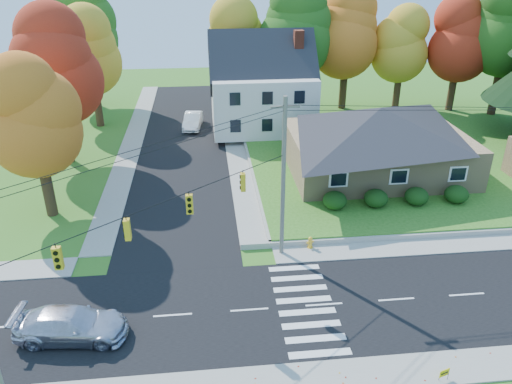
% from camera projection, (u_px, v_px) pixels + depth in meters
% --- Properties ---
extents(ground, '(120.00, 120.00, 0.00)m').
position_uv_depth(ground, '(324.00, 305.00, 26.62)').
color(ground, '#3D7923').
extents(road_main, '(90.00, 8.00, 0.02)m').
position_uv_depth(road_main, '(324.00, 305.00, 26.61)').
color(road_main, black).
rests_on(road_main, ground).
extents(road_cross, '(8.00, 44.00, 0.02)m').
position_uv_depth(road_cross, '(184.00, 142.00, 49.06)').
color(road_cross, black).
rests_on(road_cross, ground).
extents(sidewalk_north, '(90.00, 2.00, 0.08)m').
position_uv_depth(sidewalk_north, '(306.00, 253.00, 31.07)').
color(sidewalk_north, '#9C9A90').
rests_on(sidewalk_north, ground).
extents(sidewalk_south, '(90.00, 2.00, 0.08)m').
position_uv_depth(sidewalk_south, '(350.00, 376.00, 22.14)').
color(sidewalk_south, '#9C9A90').
rests_on(sidewalk_south, ground).
extents(lawn, '(30.00, 30.00, 0.50)m').
position_uv_depth(lawn, '(409.00, 149.00, 46.51)').
color(lawn, '#3D7923').
rests_on(lawn, ground).
extents(ranch_house, '(14.60, 10.60, 5.40)m').
position_uv_depth(ranch_house, '(378.00, 139.00, 40.24)').
color(ranch_house, tan).
rests_on(ranch_house, lawn).
extents(colonial_house, '(10.40, 8.40, 9.60)m').
position_uv_depth(colonial_house, '(263.00, 88.00, 49.61)').
color(colonial_house, silver).
rests_on(colonial_house, lawn).
extents(hedge_row, '(10.70, 1.70, 1.27)m').
position_uv_depth(hedge_row, '(396.00, 197.00, 35.59)').
color(hedge_row, '#163A10').
rests_on(hedge_row, lawn).
extents(traffic_infrastructure, '(38.10, 10.66, 10.00)m').
position_uv_depth(traffic_infrastructure, '(321.00, 208.00, 25.55)').
color(traffic_infrastructure, '#666059').
rests_on(traffic_infrastructure, ground).
extents(tree_lot_0, '(6.72, 6.72, 12.51)m').
position_uv_depth(tree_lot_0, '(237.00, 40.00, 53.13)').
color(tree_lot_0, '#3F2A19').
rests_on(tree_lot_0, lawn).
extents(tree_lot_1, '(7.84, 7.84, 14.60)m').
position_uv_depth(tree_lot_1, '(295.00, 28.00, 52.24)').
color(tree_lot_1, '#3F2A19').
rests_on(tree_lot_1, lawn).
extents(tree_lot_2, '(7.28, 7.28, 13.56)m').
position_uv_depth(tree_lot_2, '(347.00, 32.00, 54.00)').
color(tree_lot_2, '#3F2A19').
rests_on(tree_lot_2, lawn).
extents(tree_lot_3, '(6.16, 6.16, 11.47)m').
position_uv_depth(tree_lot_3, '(403.00, 45.00, 54.26)').
color(tree_lot_3, '#3F2A19').
rests_on(tree_lot_3, lawn).
extents(tree_lot_4, '(6.72, 6.72, 12.51)m').
position_uv_depth(tree_lot_4, '(461.00, 39.00, 53.66)').
color(tree_lot_4, '#3F2A19').
rests_on(tree_lot_4, lawn).
extents(tree_lot_5, '(8.40, 8.40, 15.64)m').
position_uv_depth(tree_lot_5, '(510.00, 22.00, 51.40)').
color(tree_lot_5, '#3F2A19').
rests_on(tree_lot_5, lawn).
extents(tree_west_0, '(6.16, 6.16, 11.47)m').
position_uv_depth(tree_west_0, '(33.00, 118.00, 32.55)').
color(tree_west_0, '#3F2A19').
rests_on(tree_west_0, ground).
extents(tree_west_1, '(7.28, 7.28, 13.56)m').
position_uv_depth(tree_west_1, '(53.00, 66.00, 40.81)').
color(tree_west_1, '#3F2A19').
rests_on(tree_west_1, ground).
extents(tree_west_2, '(6.72, 6.72, 12.51)m').
position_uv_depth(tree_west_2, '(90.00, 51.00, 50.12)').
color(tree_west_2, '#3F2A19').
rests_on(tree_west_2, ground).
extents(tree_west_3, '(7.84, 7.84, 14.60)m').
position_uv_depth(tree_west_3, '(84.00, 27.00, 56.50)').
color(tree_west_3, '#3F2A19').
rests_on(tree_west_3, ground).
extents(silver_sedan, '(5.58, 2.73, 1.56)m').
position_uv_depth(silver_sedan, '(71.00, 325.00, 24.04)').
color(silver_sedan, '#B6BACF').
rests_on(silver_sedan, road_main).
extents(white_car, '(2.19, 4.93, 1.57)m').
position_uv_depth(white_car, '(193.00, 121.00, 52.48)').
color(white_car, white).
rests_on(white_car, road_cross).
extents(fire_hydrant, '(0.48, 0.38, 0.84)m').
position_uv_depth(fire_hydrant, '(310.00, 243.00, 31.44)').
color(fire_hydrant, gold).
rests_on(fire_hydrant, ground).
extents(yard_sign, '(0.51, 0.20, 0.67)m').
position_uv_depth(yard_sign, '(444.00, 373.00, 21.72)').
color(yard_sign, black).
rests_on(yard_sign, ground).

